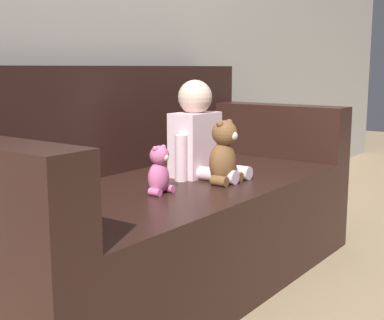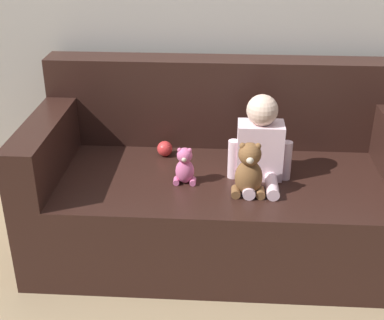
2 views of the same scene
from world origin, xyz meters
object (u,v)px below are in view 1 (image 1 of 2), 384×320
at_px(person_baby, 198,136).
at_px(couch, 153,206).
at_px(toy_ball, 81,179).
at_px(plush_toy_side, 159,171).
at_px(teddy_bear_brown, 224,154).

bearing_deg(person_baby, couch, 149.48).
bearing_deg(couch, person_baby, -30.52).
height_order(person_baby, toy_ball, person_baby).
relative_size(person_baby, toy_ball, 5.15).
relative_size(couch, person_baby, 4.51).
relative_size(plush_toy_side, toy_ball, 2.27).
height_order(couch, teddy_bear_brown, couch).
xyz_separation_m(couch, toy_ball, (-0.30, 0.10, 0.16)).
bearing_deg(toy_ball, plush_toy_side, -66.26).
distance_m(person_baby, toy_ball, 0.54).
xyz_separation_m(couch, plush_toy_side, (-0.17, -0.18, 0.20)).
bearing_deg(teddy_bear_brown, couch, 113.72).
xyz_separation_m(plush_toy_side, toy_ball, (-0.13, 0.29, -0.05)).
relative_size(person_baby, plush_toy_side, 2.27).
bearing_deg(person_baby, toy_ball, 156.36).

